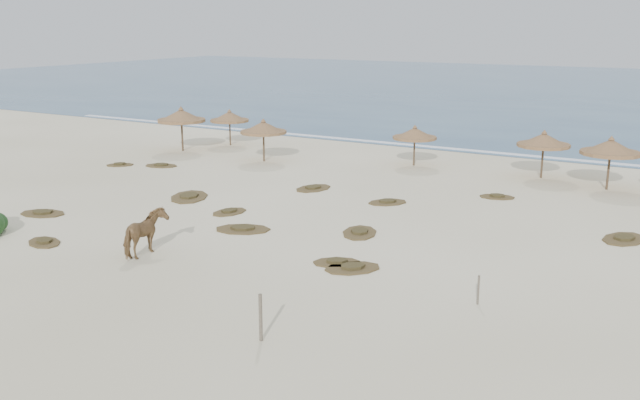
{
  "coord_description": "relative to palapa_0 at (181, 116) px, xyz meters",
  "views": [
    {
      "loc": [
        17.14,
        -20.37,
        8.53
      ],
      "look_at": [
        2.37,
        5.0,
        1.15
      ],
      "focal_mm": 40.0,
      "sensor_mm": 36.0,
      "label": 1
    }
  ],
  "objects": [
    {
      "name": "scrub_9",
      "position": [
        14.74,
        -13.29,
        -2.29
      ],
      "size": [
        2.79,
        2.36,
        0.16
      ],
      "rotation": [
        0.0,
        0.0,
        0.42
      ],
      "color": "brown",
      "rests_on": "ground"
    },
    {
      "name": "scrub_4",
      "position": [
        21.01,
        -15.28,
        -2.29
      ],
      "size": [
        2.37,
        2.41,
        0.16
      ],
      "rotation": [
        0.0,
        0.0,
        0.83
      ],
      "color": "brown",
      "rests_on": "ground"
    },
    {
      "name": "palapa_2",
      "position": [
        6.86,
        -0.28,
        -0.25
      ],
      "size": [
        3.8,
        3.8,
        2.7
      ],
      "rotation": [
        0.0,
        0.0,
        0.42
      ],
      "color": "#4F3B28",
      "rests_on": "ground"
    },
    {
      "name": "scrub_11",
      "position": [
        9.04,
        -18.74,
        -2.29
      ],
      "size": [
        2.05,
        1.71,
        0.16
      ],
      "rotation": [
        0.0,
        0.0,
        2.76
      ],
      "color": "brown",
      "rests_on": "ground"
    },
    {
      "name": "scrub_8",
      "position": [
        0.05,
        -5.83,
        -2.29
      ],
      "size": [
        1.94,
        1.87,
        0.16
      ],
      "rotation": [
        0.0,
        0.0,
        0.69
      ],
      "color": "brown",
      "rests_on": "ground"
    },
    {
      "name": "foam_line",
      "position": [
        14.89,
        9.86,
        -2.34
      ],
      "size": [
        70.0,
        0.6,
        0.01
      ],
      "primitive_type": "cube",
      "color": "white",
      "rests_on": "ground"
    },
    {
      "name": "scrub_0",
      "position": [
        5.35,
        -15.82,
        -2.29
      ],
      "size": [
        2.42,
        1.88,
        0.16
      ],
      "rotation": [
        0.0,
        0.0,
        0.25
      ],
      "color": "brown",
      "rests_on": "ground"
    },
    {
      "name": "scrub_6",
      "position": [
        2.39,
        -4.74,
        -2.29
      ],
      "size": [
        2.29,
        1.8,
        0.16
      ],
      "rotation": [
        0.0,
        0.0,
        0.27
      ],
      "color": "brown",
      "rests_on": "ground"
    },
    {
      "name": "fence_post_far",
      "position": [
        25.86,
        -16.2,
        -1.87
      ],
      "size": [
        0.07,
        0.07,
        0.95
      ],
      "primitive_type": "cylinder",
      "rotation": [
        0.0,
        0.0,
        -0.05
      ],
      "color": "#706454",
      "rests_on": "ground"
    },
    {
      "name": "scrub_10",
      "position": [
        22.33,
        -2.3,
        -2.29
      ],
      "size": [
        1.97,
        1.56,
        0.16
      ],
      "rotation": [
        0.0,
        0.0,
        0.28
      ],
      "color": "brown",
      "rests_on": "ground"
    },
    {
      "name": "ocean",
      "position": [
        14.89,
        58.86,
        -2.34
      ],
      "size": [
        200.0,
        100.0,
        0.01
      ],
      "primitive_type": "cube",
      "color": "navy",
      "rests_on": "ground"
    },
    {
      "name": "fence_post_near",
      "position": [
        21.54,
        -21.71,
        -1.66
      ],
      "size": [
        0.13,
        0.13,
        1.36
      ],
      "primitive_type": "cylinder",
      "rotation": [
        0.0,
        0.0,
        -0.4
      ],
      "color": "#706454",
      "rests_on": "ground"
    },
    {
      "name": "palapa_5",
      "position": [
        26.76,
        2.32,
        -0.14
      ],
      "size": [
        3.98,
        3.98,
        2.84
      ],
      "rotation": [
        0.0,
        0.0,
        -0.41
      ],
      "color": "#4F3B28",
      "rests_on": "ground"
    },
    {
      "name": "scrub_13",
      "position": [
        13.44,
        -5.29,
        -2.29
      ],
      "size": [
        1.87,
        2.46,
        0.16
      ],
      "rotation": [
        0.0,
        0.0,
        1.36
      ],
      "color": "brown",
      "rests_on": "ground"
    },
    {
      "name": "palapa_1",
      "position": [
        1.36,
        3.51,
        -0.36
      ],
      "size": [
        3.07,
        3.07,
        2.55
      ],
      "rotation": [
        0.0,
        0.0,
        0.13
      ],
      "color": "#4F3B28",
      "rests_on": "ground"
    },
    {
      "name": "palapa_0",
      "position": [
        0.0,
        0.0,
        0.0
      ],
      "size": [
        3.63,
        3.63,
        3.02
      ],
      "rotation": [
        0.0,
        0.0,
        -0.14
      ],
      "color": "#4F3B28",
      "rests_on": "ground"
    },
    {
      "name": "scrub_3",
      "position": [
        19.23,
        -11.27,
        -2.29
      ],
      "size": [
        2.04,
        2.5,
        0.16
      ],
      "rotation": [
        0.0,
        0.0,
        1.91
      ],
      "color": "brown",
      "rests_on": "ground"
    },
    {
      "name": "ground",
      "position": [
        14.89,
        -16.14,
        -2.34
      ],
      "size": [
        160.0,
        160.0,
        0.0
      ],
      "primitive_type": "plane",
      "color": "#F5ECC9",
      "rests_on": "ground"
    },
    {
      "name": "palapa_4",
      "position": [
        23.1,
        3.49,
        -0.23
      ],
      "size": [
        2.91,
        2.91,
        2.72
      ],
      "rotation": [
        0.0,
        0.0,
        -0.0
      ],
      "color": "#4F3B28",
      "rests_on": "ground"
    },
    {
      "name": "scrub_12",
      "position": [
        20.23,
        -15.03,
        -2.29
      ],
      "size": [
        2.1,
        1.89,
        0.16
      ],
      "rotation": [
        0.0,
        0.0,
        0.55
      ],
      "color": "brown",
      "rests_on": "ground"
    },
    {
      "name": "horse",
      "position": [
        13.6,
        -17.82,
        -1.49
      ],
      "size": [
        1.22,
        2.14,
        1.71
      ],
      "primitive_type": "imported",
      "rotation": [
        0.0,
        0.0,
        3.29
      ],
      "color": "#956C43",
      "rests_on": "ground"
    },
    {
      "name": "scrub_1",
      "position": [
        9.06,
        -10.03,
        -2.29
      ],
      "size": [
        2.93,
        3.31,
        0.16
      ],
      "rotation": [
        0.0,
        0.0,
        2.08
      ],
      "color": "brown",
      "rests_on": "ground"
    },
    {
      "name": "scrub_5",
      "position": [
        28.83,
        -6.7,
        -2.29
      ],
      "size": [
        2.09,
        2.63,
        0.16
      ],
      "rotation": [
        0.0,
        0.0,
        1.28
      ],
      "color": "brown",
      "rests_on": "ground"
    },
    {
      "name": "palapa_3",
      "position": [
        15.53,
        3.19,
        -0.41
      ],
      "size": [
        2.98,
        2.98,
        2.49
      ],
      "rotation": [
        0.0,
        0.0,
        0.13
      ],
      "color": "#4F3B28",
      "rests_on": "ground"
    },
    {
      "name": "scrub_2",
      "position": [
        12.56,
        -11.35,
        -2.29
      ],
      "size": [
        1.51,
        1.99,
        0.16
      ],
      "rotation": [
        0.0,
        0.0,
        1.36
      ],
      "color": "brown",
      "rests_on": "ground"
    },
    {
      "name": "scrub_7",
      "position": [
        18.07,
        -6.04,
        -2.29
      ],
      "size": [
        2.23,
        2.29,
        0.16
      ],
      "rotation": [
        0.0,
        0.0,
        0.84
      ],
      "color": "brown",
      "rests_on": "ground"
    }
  ]
}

